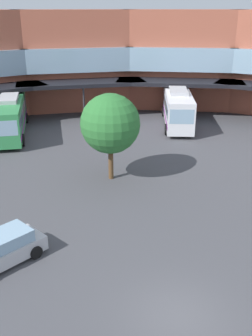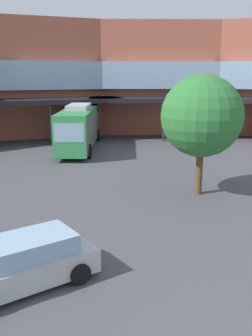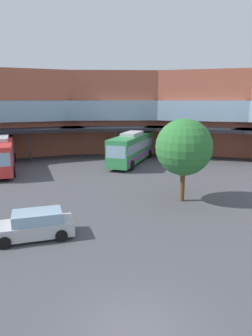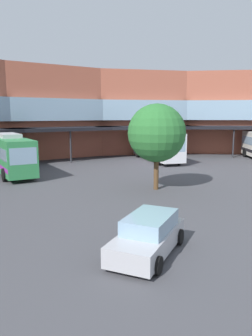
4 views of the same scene
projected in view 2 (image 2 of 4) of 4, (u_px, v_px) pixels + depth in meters
station_building at (115, 80)px, 30.03m from camera, size 79.59×36.60×11.36m
bus_0 at (79, 126)px, 31.92m from camera, size 4.67×11.56×3.73m
parked_car at (25, 263)px, 11.36m from camera, size 4.75×3.42×1.53m
plaza_tree at (202, 116)px, 19.24m from camera, size 4.19×4.19×6.24m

